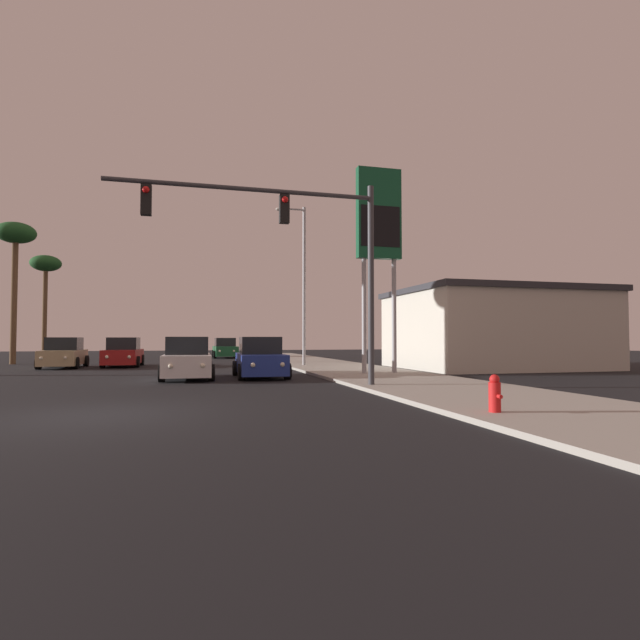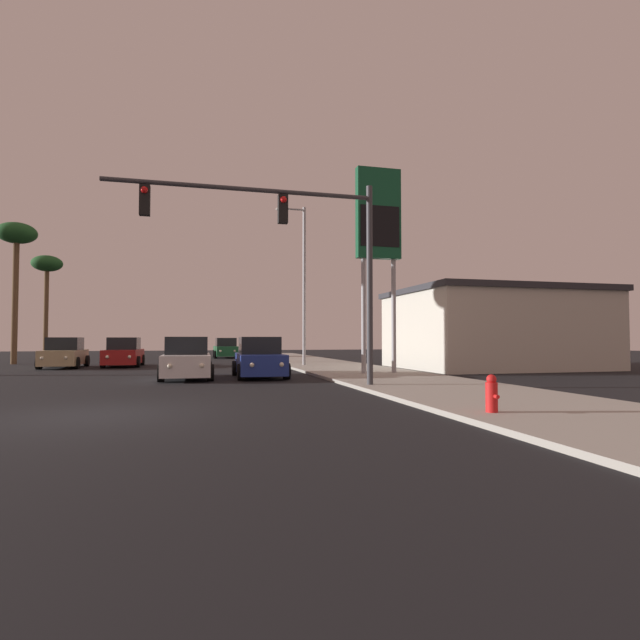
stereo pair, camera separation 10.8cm
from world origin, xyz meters
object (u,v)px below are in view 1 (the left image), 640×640
Objects in this scene: car_tan at (64,354)px; traffic_light_mast at (298,238)px; car_white at (187,360)px; car_red at (123,353)px; car_blue at (260,359)px; palm_tree_mid at (15,241)px; palm_tree_far at (46,269)px; car_green at (225,349)px; gas_station_sign at (379,225)px; fire_hydrant at (495,394)px; street_lamp at (302,277)px.

traffic_light_mast is at bearing 122.55° from car_tan.
car_red is (-3.65, 10.07, 0.00)m from car_white.
car_tan is 1.00× the size of car_blue.
car_white is 1.00× the size of car_blue.
palm_tree_mid is at bearing 125.23° from traffic_light_mast.
car_tan is 0.51× the size of palm_tree_far.
car_green is at bearing 28.36° from palm_tree_mid.
car_white is 0.48× the size of gas_station_sign.
gas_station_sign is (4.72, 5.15, 1.84)m from traffic_light_mast.
palm_tree_far is (-14.49, 24.58, 6.62)m from car_blue.
car_green is 5.70× the size of fire_hydrant.
car_tan is 13.48m from car_blue.
street_lamp is (12.86, -2.63, 4.36)m from car_tan.
car_white is at bearing 1.92° from car_blue.
car_tan is 15.72m from car_green.
car_red is 1.00× the size of car_green.
car_tan is at bearing -43.08° from car_blue.
car_green is (2.90, 21.97, 0.00)m from car_white.
gas_station_sign is at bearing 47.45° from traffic_light_mast.
palm_tree_far is at bearing -57.88° from car_blue.
traffic_light_mast is at bearing 122.75° from car_white.
car_red is at bearing 161.97° from street_lamp.
car_blue is (9.59, -9.48, 0.00)m from car_tan.
car_green is 0.48× the size of palm_tree_mid.
gas_station_sign is (11.76, -10.34, 5.86)m from car_red.
palm_tree_far reaches higher than car_blue.
car_blue is at bearing 124.17° from car_red.
car_tan is 9.63m from palm_tree_mid.
street_lamp reaches higher than fire_hydrant.
car_white reaches higher than fire_hydrant.
car_white is 7.54m from traffic_light_mast.
palm_tree_mid is (-16.95, 7.73, 2.71)m from street_lamp.
car_white is at bearing 117.40° from fire_hydrant.
car_blue is 5.70× the size of fire_hydrant.
car_red is at bearing 114.06° from fire_hydrant.
gas_station_sign is 1.06× the size of palm_tree_far.
fire_hydrant is 32.15m from palm_tree_mid.
car_tan is 24.81m from fire_hydrant.
car_blue is at bearing -46.84° from palm_tree_mid.
car_blue is 21.20m from palm_tree_mid.
palm_tree_far is (-7.92, 14.53, 6.62)m from car_red.
traffic_light_mast is 7.22m from gas_station_sign.
street_lamp is at bearing -24.53° from palm_tree_mid.
car_white is at bearing 80.89° from car_green.
traffic_light_mast is 0.92× the size of gas_station_sign.
car_blue is 0.48× the size of street_lamp.
car_white and car_green have the same top height.
palm_tree_mid is at bearing -85.32° from palm_tree_far.
traffic_light_mast is (3.38, -5.41, 4.02)m from car_white.
gas_station_sign is at bearing -75.03° from street_lamp.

